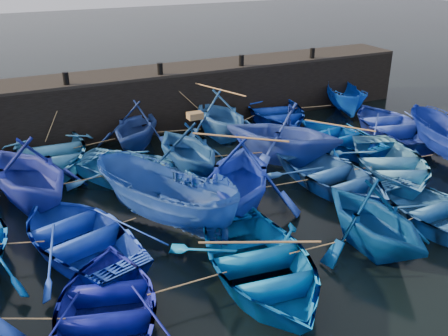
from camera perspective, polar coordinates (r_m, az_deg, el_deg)
name	(u,v)px	position (r m, az deg, el deg)	size (l,w,h in m)	color
ground	(270,228)	(15.15, 5.32, -6.87)	(120.00, 120.00, 0.00)	black
quay_wall	(155,100)	(23.53, -7.84, 7.76)	(26.00, 2.50, 2.50)	black
quay_top	(154,72)	(23.21, -8.02, 10.86)	(26.00, 2.50, 0.12)	black
bollard_1	(66,78)	(21.41, -17.62, 9.73)	(0.24, 0.24, 0.50)	black
bollard_2	(160,69)	(22.30, -7.32, 11.19)	(0.24, 0.24, 0.50)	black
bollard_3	(241,60)	(23.85, 2.00, 12.19)	(0.24, 0.24, 0.50)	black
bollard_4	(312,53)	(25.92, 10.06, 12.81)	(0.24, 0.24, 0.50)	black
boat_1	(49,151)	(20.21, -19.32, 1.86)	(4.08, 5.70, 1.18)	teal
boat_2	(136,125)	(20.96, -10.06, 4.84)	(3.26, 3.78, 1.99)	navy
boat_3	(220,115)	(21.73, -0.48, 6.13)	(3.53, 4.09, 2.15)	#2C64B7
boat_4	(275,111)	(24.07, 5.82, 6.52)	(3.88, 5.42, 1.13)	navy
boat_5	(346,99)	(25.88, 13.73, 7.68)	(1.50, 3.98, 1.54)	#043296
boat_7	(27,171)	(16.99, -21.61, -0.30)	(4.06, 4.71, 2.48)	#1D2D99
boat_8	(138,170)	(17.85, -9.86, -0.21)	(3.66, 5.11, 1.06)	blue
boat_9	(188,148)	(18.14, -4.12, 2.31)	(3.48, 4.04, 2.13)	navy
boat_10	(283,133)	(19.29, 6.76, 4.03)	(3.97, 4.60, 2.42)	navy
boat_11	(338,137)	(21.43, 12.92, 3.51)	(3.21, 4.48, 0.93)	#003EA3
boat_12	(391,125)	(23.25, 18.56, 4.72)	(3.84, 5.37, 1.11)	#233DBB
boat_14	(79,234)	(14.34, -16.27, -7.28)	(3.67, 5.13, 1.06)	#1235D5
boat_15	(165,199)	(14.75, -6.80, -3.56)	(1.88, 4.98, 1.93)	navy
boat_16	(240,174)	(15.65, 1.79, -0.72)	(3.95, 4.58, 2.41)	#1632CF
boat_17	(334,175)	(17.65, 12.41, -0.83)	(3.47, 4.85, 1.01)	#1E4F93
boat_18	(391,163)	(19.11, 18.52, 0.53)	(3.70, 5.17, 1.07)	#3478C5
boat_21	(108,309)	(11.62, -13.12, -15.38)	(3.41, 4.76, 0.99)	#070D7C
boat_22	(259,262)	(12.65, 4.04, -10.70)	(3.84, 5.37, 1.11)	#045BBB
boat_23	(374,217)	(14.19, 16.76, -5.40)	(3.36, 3.90, 2.05)	navy
boat_24	(437,213)	(16.22, 23.17, -4.76)	(3.25, 4.55, 0.94)	#205997
wooden_crate	(195,116)	(17.84, -3.34, 6.00)	(0.53, 0.38, 0.24)	brown
mooring_ropes	(205,145)	(18.84, -2.19, 2.63)	(18.68, 11.93, 2.10)	tan
loose_oars	(267,138)	(17.37, 4.93, 3.48)	(9.78, 11.82, 1.54)	#99724C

